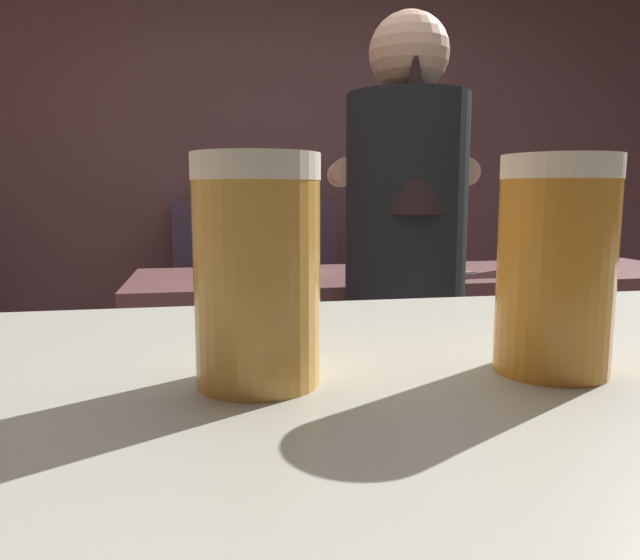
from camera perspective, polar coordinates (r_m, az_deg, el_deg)
name	(u,v)px	position (r m, az deg, el deg)	size (l,w,h in m)	color
wall_back	(279,165)	(3.66, -3.96, 10.84)	(5.20, 0.10, 2.70)	brown
prep_counter	(422,389)	(2.34, 9.63, -10.16)	(2.10, 0.60, 0.89)	brown
back_shelf	(255,302)	(3.41, -6.20, -2.08)	(0.87, 0.36, 1.15)	#3E3144
bartender	(405,270)	(1.73, 8.08, 0.97)	(0.47, 0.54, 1.67)	#27242F
knife_block	(519,243)	(2.35, 18.35, 3.40)	(0.10, 0.08, 0.28)	olive
mixing_bowl	(292,265)	(2.17, -2.70, 1.39)	(0.21, 0.21, 0.06)	silver
chefs_knife	(442,272)	(2.21, 11.55, 0.72)	(0.24, 0.03, 0.01)	silver
pint_glass_near	(257,271)	(0.37, -5.98, 0.89)	(0.08, 0.08, 0.14)	gold
pint_glass_far	(555,265)	(0.43, 21.45, 1.30)	(0.08, 0.08, 0.14)	orange
bottle_vinegar	(314,182)	(3.45, -0.53, 9.30)	(0.06, 0.06, 0.25)	black
bottle_hot_sauce	(238,181)	(3.33, -7.76, 9.27)	(0.07, 0.07, 0.25)	#2C5697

